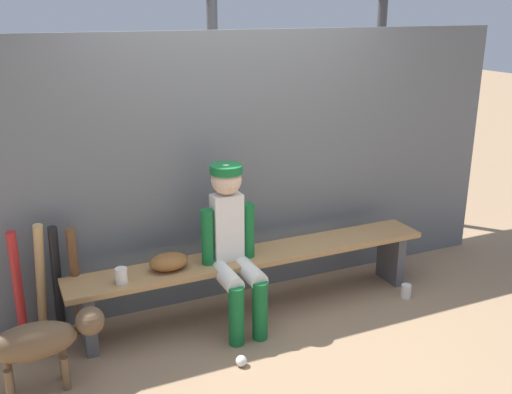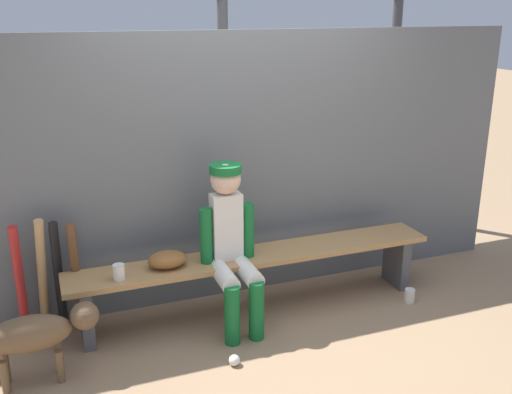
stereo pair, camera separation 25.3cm
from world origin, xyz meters
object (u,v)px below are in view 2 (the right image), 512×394
(dugout_bench, at_px, (256,265))
(dog, at_px, (38,333))
(cup_on_bench, at_px, (119,272))
(bat_wood_dark, at_px, (76,277))
(bat_wood_tan, at_px, (42,275))
(player_seated, at_px, (231,241))
(cup_on_ground, at_px, (410,295))
(bat_aluminum_black, at_px, (58,274))
(baseball_glove, at_px, (167,259))
(baseball, at_px, (234,360))
(bat_aluminum_red, at_px, (20,282))

(dugout_bench, height_order, dog, dog)
(cup_on_bench, bearing_deg, bat_wood_dark, 135.29)
(bat_wood_tan, bearing_deg, dog, -94.98)
(player_seated, bearing_deg, bat_wood_tan, 164.33)
(cup_on_ground, bearing_deg, bat_aluminum_black, 167.62)
(dugout_bench, bearing_deg, baseball_glove, 180.00)
(baseball_glove, height_order, dog, baseball_glove)
(dugout_bench, distance_m, baseball, 0.83)
(player_seated, height_order, bat_wood_dark, player_seated)
(baseball_glove, relative_size, bat_wood_tan, 0.31)
(baseball_glove, bearing_deg, baseball, -66.39)
(bat_aluminum_red, bearing_deg, player_seated, -13.07)
(baseball, height_order, dog, dog)
(bat_wood_dark, height_order, bat_wood_tan, bat_wood_tan)
(cup_on_ground, xyz_separation_m, cup_on_bench, (-2.22, 0.24, 0.48))
(dugout_bench, xyz_separation_m, bat_wood_tan, (-1.52, 0.25, 0.07))
(dog, bearing_deg, baseball, -13.45)
(bat_aluminum_black, bearing_deg, bat_wood_tan, -175.42)
(bat_wood_dark, xyz_separation_m, dog, (-0.28, -0.55, -0.08))
(bat_wood_dark, distance_m, bat_aluminum_black, 0.14)
(bat_wood_dark, height_order, bat_aluminum_black, bat_aluminum_black)
(player_seated, bearing_deg, dog, -169.69)
(bat_wood_dark, bearing_deg, baseball_glove, -16.97)
(dugout_bench, relative_size, bat_wood_dark, 3.39)
(bat_wood_tan, xyz_separation_m, baseball, (1.13, -0.89, -0.41))
(player_seated, distance_m, bat_wood_tan, 1.36)
(cup_on_bench, bearing_deg, bat_wood_tan, 146.61)
(baseball, distance_m, cup_on_ground, 1.62)
(baseball_glove, bearing_deg, dugout_bench, 0.00)
(dugout_bench, relative_size, dog, 3.36)
(bat_aluminum_black, xyz_separation_m, bat_aluminum_red, (-0.26, -0.04, -0.00))
(bat_wood_tan, height_order, cup_on_ground, bat_wood_tan)
(bat_wood_dark, height_order, cup_on_ground, bat_wood_dark)
(bat_aluminum_red, relative_size, dog, 1.02)
(player_seated, relative_size, bat_wood_dark, 1.43)
(player_seated, relative_size, bat_wood_tan, 1.33)
(bat_wood_tan, bearing_deg, player_seated, -15.67)
(bat_wood_tan, bearing_deg, bat_wood_dark, -14.84)
(bat_wood_tan, relative_size, bat_aluminum_red, 1.05)
(dugout_bench, xyz_separation_m, cup_on_bench, (-1.03, -0.08, 0.15))
(cup_on_bench, bearing_deg, bat_aluminum_black, 139.08)
(player_seated, relative_size, dog, 1.42)
(player_seated, bearing_deg, bat_aluminum_red, 166.93)
(bat_aluminum_black, relative_size, bat_wood_tan, 0.96)
(bat_aluminum_red, relative_size, cup_on_bench, 7.80)
(bat_aluminum_red, bearing_deg, baseball, -34.01)
(bat_aluminum_black, bearing_deg, dog, -104.67)
(dugout_bench, height_order, cup_on_ground, dugout_bench)
(player_seated, relative_size, bat_aluminum_red, 1.40)
(bat_aluminum_black, height_order, bat_aluminum_red, same)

